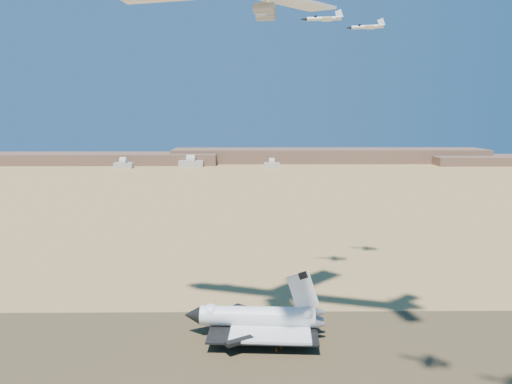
{
  "coord_description": "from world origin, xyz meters",
  "views": [
    {
      "loc": [
        13.72,
        -133.94,
        66.05
      ],
      "look_at": [
        15.34,
        8.0,
        43.53
      ],
      "focal_mm": 35.0,
      "sensor_mm": 36.0,
      "label": 1
    }
  ],
  "objects_px": {
    "crew_c": "(276,350)",
    "chase_jet_d": "(367,27)",
    "chase_jet_c": "(323,19)",
    "shuttle": "(256,319)",
    "crew_b": "(281,344)",
    "crew_a": "(281,347)"
  },
  "relations": [
    {
      "from": "crew_c",
      "to": "chase_jet_d",
      "type": "xyz_separation_m",
      "value": [
        36.13,
        62.0,
        96.85
      ]
    },
    {
      "from": "chase_jet_c",
      "to": "crew_c",
      "type": "bearing_deg",
      "value": -102.5
    },
    {
      "from": "shuttle",
      "to": "chase_jet_c",
      "type": "xyz_separation_m",
      "value": [
        22.98,
        34.11,
        92.0
      ]
    },
    {
      "from": "shuttle",
      "to": "chase_jet_d",
      "type": "distance_m",
      "value": 113.41
    },
    {
      "from": "shuttle",
      "to": "chase_jet_d",
      "type": "bearing_deg",
      "value": 54.35
    },
    {
      "from": "crew_b",
      "to": "chase_jet_d",
      "type": "relative_size",
      "value": 0.12
    },
    {
      "from": "crew_c",
      "to": "crew_b",
      "type": "bearing_deg",
      "value": -52.57
    },
    {
      "from": "shuttle",
      "to": "crew_b",
      "type": "relative_size",
      "value": 24.24
    },
    {
      "from": "crew_b",
      "to": "crew_c",
      "type": "height_order",
      "value": "crew_b"
    },
    {
      "from": "shuttle",
      "to": "crew_a",
      "type": "relative_size",
      "value": 23.87
    },
    {
      "from": "shuttle",
      "to": "chase_jet_c",
      "type": "relative_size",
      "value": 2.89
    },
    {
      "from": "shuttle",
      "to": "chase_jet_c",
      "type": "height_order",
      "value": "chase_jet_c"
    },
    {
      "from": "crew_a",
      "to": "crew_c",
      "type": "bearing_deg",
      "value": 136.9
    },
    {
      "from": "shuttle",
      "to": "crew_c",
      "type": "bearing_deg",
      "value": -59.48
    },
    {
      "from": "shuttle",
      "to": "chase_jet_d",
      "type": "height_order",
      "value": "chase_jet_d"
    },
    {
      "from": "crew_a",
      "to": "crew_b",
      "type": "height_order",
      "value": "crew_a"
    },
    {
      "from": "crew_c",
      "to": "shuttle",
      "type": "bearing_deg",
      "value": -2.68
    },
    {
      "from": "crew_b",
      "to": "crew_c",
      "type": "xyz_separation_m",
      "value": [
        -1.64,
        -3.92,
        -0.08
      ]
    },
    {
      "from": "chase_jet_c",
      "to": "crew_a",
      "type": "bearing_deg",
      "value": -101.69
    },
    {
      "from": "crew_b",
      "to": "chase_jet_c",
      "type": "bearing_deg",
      "value": -37.53
    },
    {
      "from": "crew_a",
      "to": "chase_jet_d",
      "type": "xyz_separation_m",
      "value": [
        34.7,
        60.11,
        96.76
      ]
    },
    {
      "from": "crew_b",
      "to": "chase_jet_c",
      "type": "height_order",
      "value": "chase_jet_c"
    }
  ]
}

